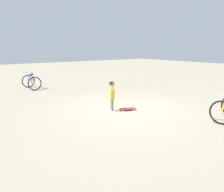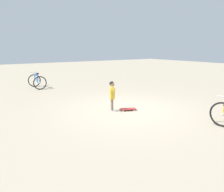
% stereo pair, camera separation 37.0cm
% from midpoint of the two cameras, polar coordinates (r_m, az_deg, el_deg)
% --- Properties ---
extents(ground_plane, '(50.00, 50.00, 0.00)m').
position_cam_midpoint_polar(ground_plane, '(7.46, 5.88, -3.78)').
color(ground_plane, tan).
extents(child_person, '(0.28, 0.34, 1.06)m').
position_cam_midpoint_polar(child_person, '(7.06, 1.51, 0.83)').
color(child_person, brown).
rests_on(child_person, ground).
extents(skateboard, '(0.39, 0.59, 0.07)m').
position_cam_midpoint_polar(skateboard, '(7.32, 5.89, -3.62)').
color(skateboard, '#B22D2D').
rests_on(skateboard, ground).
extents(bicycle_near, '(1.10, 0.76, 0.85)m').
position_cam_midpoint_polar(bicycle_near, '(11.96, -19.18, 3.88)').
color(bicycle_near, black).
rests_on(bicycle_near, ground).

